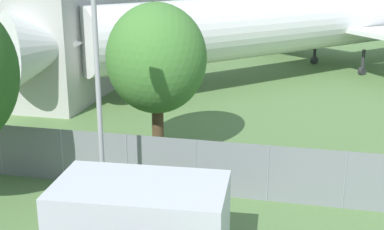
% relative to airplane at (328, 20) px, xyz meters
% --- Properties ---
extents(perimeter_fence, '(56.07, 0.07, 2.05)m').
position_rel_airplane_xyz_m(perimeter_fence, '(-7.23, -22.11, -2.63)').
color(perimeter_fence, gray).
rests_on(perimeter_fence, ground).
extents(airplane, '(33.42, 34.34, 11.40)m').
position_rel_airplane_xyz_m(airplane, '(0.00, 0.00, 0.00)').
color(airplane, white).
rests_on(airplane, ground).
extents(portable_cabin, '(4.66, 2.86, 2.56)m').
position_rel_airplane_xyz_m(portable_cabin, '(-5.04, -27.11, -2.38)').
color(portable_cabin, silver).
rests_on(portable_cabin, ground).
extents(tree_left_of_cabin, '(4.07, 4.07, 6.43)m').
position_rel_airplane_xyz_m(tree_left_of_cabin, '(-7.02, -18.80, 0.51)').
color(tree_left_of_cabin, '#4C3823').
rests_on(tree_left_of_cabin, ground).
extents(light_mast, '(0.44, 0.44, 7.63)m').
position_rel_airplane_xyz_m(light_mast, '(-7.24, -24.33, 1.02)').
color(light_mast, '#99999E').
rests_on(light_mast, ground).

